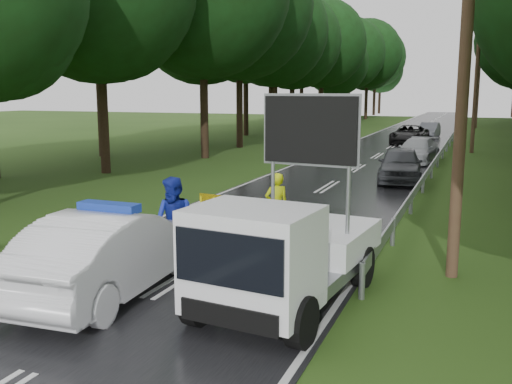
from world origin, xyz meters
The scene contains 20 objects.
ground centered at (0.00, 0.00, 0.00)m, with size 160.00×160.00×0.00m, color #244112.
road centered at (0.00, 30.00, 0.01)m, with size 7.00×140.00×0.02m, color black.
guardrail centered at (3.70, 29.67, 0.55)m, with size 0.12×60.06×0.70m.
utility_pole_near centered at (5.20, 2.00, 5.06)m, with size 1.40×0.24×10.00m.
utility_pole_mid centered at (5.20, 28.00, 5.06)m, with size 1.40×0.24×10.00m.
utility_pole_far centered at (5.20, 54.00, 5.06)m, with size 1.40×0.24×10.00m.
police_sedan centered at (-0.80, -1.43, 0.81)m, with size 2.00×4.98×1.77m.
work_truck centered at (2.47, -0.96, 1.01)m, with size 2.53×4.86×3.73m.
barrier centered at (-0.62, 4.00, 0.72)m, with size 2.28×0.40×0.95m.
officer centered at (0.73, 3.68, 0.87)m, with size 0.63×0.41×1.73m, color #C6DB0B.
civilian centered at (-0.50, 0.50, 1.00)m, with size 0.97×0.76×2.00m, color #1829A2.
queue_car_first centered at (2.52, 14.48, 0.75)m, with size 1.78×4.41×1.50m, color #3B3E42.
queue_car_second centered at (2.51, 21.61, 0.65)m, with size 1.83×4.49×1.30m, color #989B9F.
queue_car_third centered at (0.89, 32.39, 0.70)m, with size 2.31×5.02×1.39m, color black.
queue_car_fourth centered at (1.76, 38.56, 0.64)m, with size 1.36×3.91×1.29m, color #45474D.
cone_near_left centered at (-2.91, -1.53, 0.40)m, with size 0.39×0.39×0.83m.
cone_center centered at (-0.38, 2.00, 0.32)m, with size 0.31×0.31×0.65m.
cone_far centered at (-0.20, 4.97, 0.39)m, with size 0.38×0.38×0.81m.
cone_left_mid centered at (-3.40, 1.11, 0.33)m, with size 0.33×0.33×0.69m.
cone_right centered at (2.52, 2.40, 0.33)m, with size 0.32×0.32×0.68m.
Camera 1 is at (5.54, -10.13, 3.82)m, focal length 40.00 mm.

